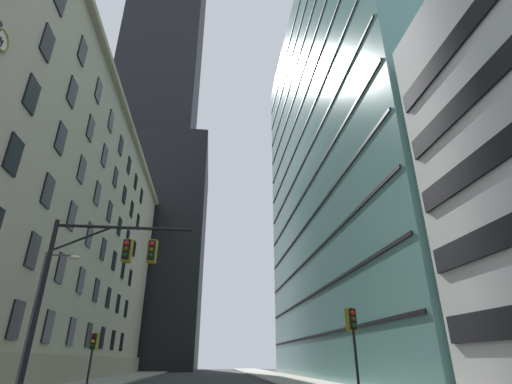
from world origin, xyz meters
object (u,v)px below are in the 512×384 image
traffic_light_far_left (94,344)px  street_lamppost (40,306)px  traffic_signal_mast (103,270)px  traffic_light_near_right (352,325)px

traffic_light_far_left → street_lamppost: street_lamppost is taller
traffic_signal_mast → traffic_light_far_left: size_ratio=2.31×
traffic_light_near_right → traffic_light_far_left: traffic_light_near_right is taller
traffic_signal_mast → traffic_light_near_right: bearing=2.1°
traffic_signal_mast → traffic_light_near_right: 11.56m
traffic_signal_mast → street_lamppost: bearing=131.7°
street_lamppost → traffic_light_far_left: bearing=69.1°
traffic_signal_mast → traffic_light_far_left: traffic_signal_mast is taller
traffic_light_near_right → street_lamppost: 16.18m
traffic_light_near_right → traffic_light_far_left: size_ratio=1.19×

